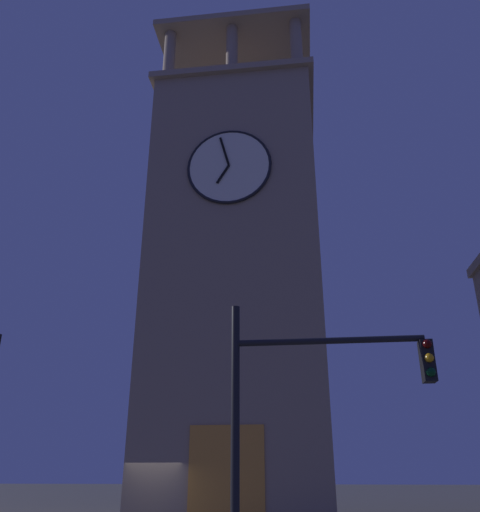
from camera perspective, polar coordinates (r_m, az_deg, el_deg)
name	(u,v)px	position (r m, az deg, el deg)	size (l,w,h in m)	color
clocktower	(239,277)	(29.15, -0.13, -2.35)	(9.48, 8.56, 29.95)	gray
traffic_signal_near	(304,401)	(9.80, 7.04, -15.44)	(3.69, 0.41, 5.09)	black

